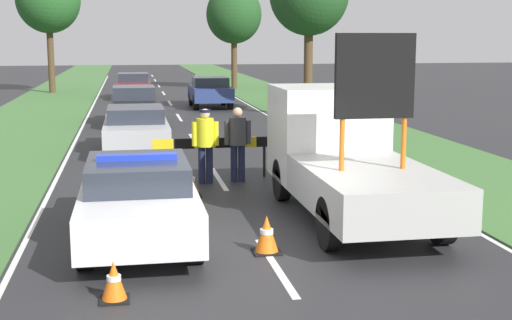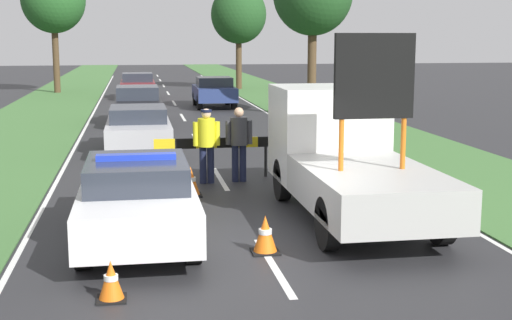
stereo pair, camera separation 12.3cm
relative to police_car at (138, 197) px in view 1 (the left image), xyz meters
name	(u,v)px [view 1 (the left image)]	position (x,y,z in m)	size (l,w,h in m)	color
ground_plane	(263,248)	(2.02, -0.85, -0.74)	(160.00, 160.00, 0.00)	#28282B
lane_markings	(180,118)	(2.02, 18.45, -0.74)	(8.00, 71.93, 0.01)	silver
grass_verge_left	(31,119)	(-4.22, 19.15, -0.73)	(4.40, 120.00, 0.03)	#427038
grass_verge_right	(317,114)	(8.27, 19.15, -0.73)	(4.40, 120.00, 0.03)	#427038
police_car	(138,197)	(0.00, 0.00, 0.00)	(1.90, 4.93, 1.52)	white
work_truck	(344,154)	(4.05, 1.30, 0.43)	(2.20, 5.85, 3.52)	white
road_barrier	(215,145)	(1.96, 5.17, 0.08)	(3.07, 0.08, 1.01)	black
police_officer	(205,139)	(1.65, 4.59, 0.32)	(0.64, 0.41, 1.79)	#191E38
pedestrian_civilian	(238,138)	(2.44, 4.66, 0.31)	(0.65, 0.41, 1.80)	#191E38
traffic_cone_near_police	(190,181)	(1.16, 3.28, -0.42)	(0.48, 0.48, 0.66)	black
traffic_cone_centre_front	(267,234)	(2.03, -1.13, -0.44)	(0.45, 0.45, 0.62)	black
traffic_cone_near_truck	(114,281)	(-0.37, -2.88, -0.47)	(0.39, 0.39, 0.55)	black
queued_car_sedan_silver	(136,127)	(0.08, 9.60, 0.02)	(1.87, 4.58, 1.40)	#B2B2B7
queued_car_sedan_black	(134,104)	(0.09, 16.80, 0.07)	(1.85, 4.51, 1.53)	black
queued_car_hatch_blue	(210,91)	(3.88, 23.18, 0.05)	(1.90, 3.96, 1.50)	navy
queued_car_wagon_maroon	(133,85)	(0.16, 29.10, 0.03)	(1.89, 4.12, 1.45)	maroon
roadside_tree_near_left	(48,0)	(-4.80, 34.04, 4.94)	(3.90, 3.90, 7.78)	#4C3823
roadside_tree_near_right	(234,15)	(6.90, 35.45, 4.16)	(3.66, 3.66, 6.86)	#4C3823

